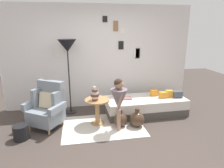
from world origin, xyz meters
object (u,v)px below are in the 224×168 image
(floor_lamp, at_px, (67,49))
(demijohn_near, at_px, (120,120))
(book_on_daybed, at_px, (127,98))
(armchair, at_px, (47,107))
(side_table, at_px, (97,107))
(demijohn_far, at_px, (137,119))
(magazine_basket, at_px, (21,132))
(daybed, at_px, (145,106))
(vase_striped, at_px, (95,95))
(person_child, at_px, (119,98))

(floor_lamp, xyz_separation_m, demijohn_near, (1.05, -0.93, -1.42))
(book_on_daybed, bearing_deg, armchair, -171.02)
(book_on_daybed, bearing_deg, floor_lamp, 164.26)
(side_table, height_order, demijohn_far, side_table)
(floor_lamp, bearing_deg, book_on_daybed, -15.74)
(armchair, xyz_separation_m, side_table, (1.04, -0.08, -0.04))
(armchair, relative_size, magazine_basket, 3.46)
(daybed, xyz_separation_m, book_on_daybed, (-0.46, 0.02, 0.22))
(demijohn_far, bearing_deg, magazine_basket, -177.60)
(vase_striped, relative_size, floor_lamp, 0.17)
(side_table, height_order, vase_striped, vase_striped)
(vase_striped, distance_m, demijohn_near, 0.76)
(demijohn_far, relative_size, magazine_basket, 1.46)
(armchair, bearing_deg, daybed, 6.76)
(person_child, distance_m, magazine_basket, 1.96)
(daybed, distance_m, magazine_basket, 2.79)
(floor_lamp, relative_size, demijohn_far, 4.36)
(book_on_daybed, bearing_deg, demijohn_near, -116.64)
(book_on_daybed, height_order, magazine_basket, book_on_daybed)
(armchair, bearing_deg, floor_lamp, 55.36)
(daybed, xyz_separation_m, floor_lamp, (-1.79, 0.39, 1.37))
(daybed, xyz_separation_m, vase_striped, (-1.26, -0.39, 0.49))
(vase_striped, xyz_separation_m, magazine_basket, (-1.44, -0.32, -0.55))
(magazine_basket, bearing_deg, vase_striped, 12.65)
(daybed, xyz_separation_m, magazine_basket, (-2.70, -0.71, -0.06))
(side_table, xyz_separation_m, vase_striped, (-0.05, -0.05, 0.29))
(side_table, height_order, magazine_basket, side_table)
(side_table, height_order, floor_lamp, floor_lamp)
(daybed, bearing_deg, demijohn_near, -144.11)
(side_table, relative_size, book_on_daybed, 2.58)
(vase_striped, bearing_deg, side_table, 43.09)
(book_on_daybed, relative_size, demijohn_far, 0.54)
(person_child, bearing_deg, magazine_basket, -179.23)
(floor_lamp, relative_size, magazine_basket, 6.37)
(floor_lamp, xyz_separation_m, person_child, (0.98, -1.08, -0.88))
(person_child, distance_m, demijohn_far, 0.67)
(daybed, bearing_deg, book_on_daybed, 178.08)
(floor_lamp, height_order, book_on_daybed, floor_lamp)
(armchair, bearing_deg, person_child, -16.31)
(daybed, bearing_deg, person_child, -139.84)
(armchair, distance_m, person_child, 1.51)
(magazine_basket, bearing_deg, daybed, 14.77)
(demijohn_near, bearing_deg, floor_lamp, 138.65)
(book_on_daybed, distance_m, magazine_basket, 2.36)
(book_on_daybed, xyz_separation_m, magazine_basket, (-2.23, -0.73, -0.28))
(side_table, distance_m, demijohn_near, 0.56)
(daybed, bearing_deg, side_table, -164.22)
(floor_lamp, height_order, person_child, floor_lamp)
(vase_striped, relative_size, magazine_basket, 1.06)
(armchair, distance_m, floor_lamp, 1.39)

